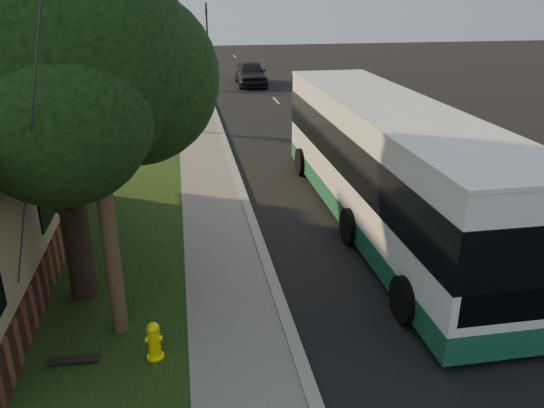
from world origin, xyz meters
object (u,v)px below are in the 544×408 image
at_px(traffic_signal, 207,35).
at_px(distant_car, 250,73).
at_px(leafy_tree, 53,57).
at_px(bare_tree_near, 144,85).
at_px(utility_pole, 92,100).
at_px(transit_bus, 388,162).
at_px(bare_tree_far, 160,58).
at_px(skateboard_spare, 74,359).
at_px(fire_hydrant, 154,341).

xyz_separation_m(traffic_signal, distant_car, (2.74, -3.96, -2.31)).
relative_size(leafy_tree, bare_tree_near, 1.81).
height_order(utility_pole, transit_bus, utility_pole).
bearing_deg(traffic_signal, bare_tree_far, -131.19).
xyz_separation_m(utility_pole, bare_tree_far, (0.31, 29.01, -2.63)).
bearing_deg(traffic_signal, bare_tree_near, -104.04).
bearing_deg(distant_car, skateboard_spare, -102.59).
bearing_deg(leafy_tree, utility_pole, -62.40).
bearing_deg(utility_pole, fire_hydrant, -54.62).
xyz_separation_m(bare_tree_near, distant_car, (6.74, 12.04, -1.29)).
bearing_deg(fire_hydrant, utility_pole, 125.38).
distance_m(transit_bus, skateboard_spare, 9.45).
distance_m(utility_pole, distant_car, 30.01).
relative_size(leafy_tree, bare_tree_far, 1.94).
xyz_separation_m(bare_tree_far, traffic_signal, (3.50, 4.00, 1.16)).
bearing_deg(leafy_tree, bare_tree_far, 87.55).
bearing_deg(traffic_signal, leafy_tree, -98.47).
height_order(bare_tree_far, distant_car, bare_tree_far).
relative_size(utility_pole, distant_car, 1.80).
height_order(fire_hydrant, leafy_tree, leafy_tree).
height_order(bare_tree_near, transit_bus, bare_tree_near).
height_order(bare_tree_near, traffic_signal, traffic_signal).
bearing_deg(fire_hydrant, leafy_tree, 120.67).
xyz_separation_m(transit_bus, distant_car, (-0.51, 24.89, -1.01)).
height_order(utility_pole, leafy_tree, utility_pole).
bearing_deg(fire_hydrant, bare_tree_near, 92.86).
height_order(leafy_tree, transit_bus, leafy_tree).
bearing_deg(utility_pole, traffic_signal, 83.42).
distance_m(bare_tree_far, skateboard_spare, 29.98).
bearing_deg(utility_pole, leafy_tree, 117.60).
distance_m(transit_bus, distant_car, 24.92).
relative_size(bare_tree_far, distant_car, 0.80).
height_order(fire_hydrant, bare_tree_near, bare_tree_near).
height_order(leafy_tree, skateboard_spare, leafy_tree).
distance_m(bare_tree_near, skateboard_spare, 18.02).
bearing_deg(bare_tree_far, utility_pole, -90.60).
bearing_deg(bare_tree_far, distant_car, 0.38).
relative_size(fire_hydrant, bare_tree_far, 0.18).
bearing_deg(fire_hydrant, transit_bus, 39.06).
relative_size(bare_tree_far, skateboard_spare, 4.50).
distance_m(leafy_tree, traffic_signal, 31.76).
xyz_separation_m(fire_hydrant, skateboard_spare, (-1.44, 0.10, -0.30)).
bearing_deg(transit_bus, distant_car, 91.18).
xyz_separation_m(bare_tree_far, skateboard_spare, (-1.04, -29.90, -1.87)).
xyz_separation_m(traffic_signal, skateboard_spare, (-4.54, -33.90, -3.03)).
relative_size(utility_pole, transit_bus, 0.70).
bearing_deg(transit_bus, fire_hydrant, -140.94).
xyz_separation_m(utility_pole, bare_tree_near, (-0.19, 17.01, -2.48)).
relative_size(fire_hydrant, transit_bus, 0.06).
bearing_deg(fire_hydrant, skateboard_spare, 175.99).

